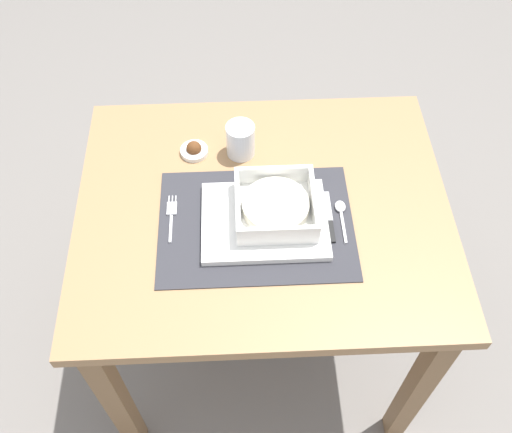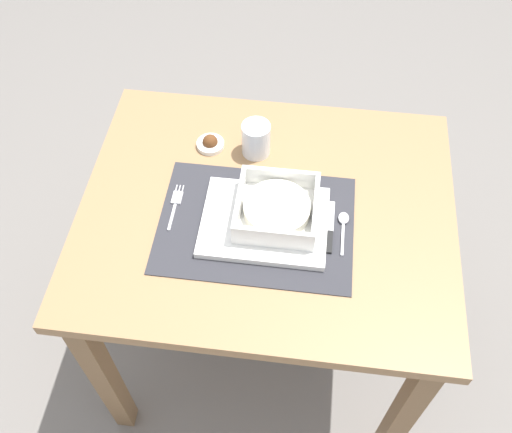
{
  "view_description": "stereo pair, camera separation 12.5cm",
  "coord_description": "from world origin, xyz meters",
  "px_view_note": "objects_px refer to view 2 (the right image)",
  "views": [
    {
      "loc": [
        -0.05,
        -0.79,
        1.74
      ],
      "look_at": [
        -0.02,
        -0.05,
        0.74
      ],
      "focal_mm": 40.49,
      "sensor_mm": 36.0,
      "label": 1
    },
    {
      "loc": [
        0.07,
        -0.78,
        1.74
      ],
      "look_at": [
        -0.02,
        -0.05,
        0.74
      ],
      "focal_mm": 40.49,
      "sensor_mm": 36.0,
      "label": 2
    }
  ],
  "objects_px": {
    "bread_knife": "(322,233)",
    "condiment_saucer": "(210,143)",
    "butter_knife": "(330,230)",
    "spoon": "(343,223)",
    "drinking_glass": "(256,140)",
    "dining_table": "(266,236)",
    "fork": "(176,204)",
    "porridge_bowl": "(277,209)"
  },
  "relations": [
    {
      "from": "drinking_glass",
      "to": "porridge_bowl",
      "type": "bearing_deg",
      "value": -70.61
    },
    {
      "from": "porridge_bowl",
      "to": "bread_knife",
      "type": "height_order",
      "value": "porridge_bowl"
    },
    {
      "from": "spoon",
      "to": "drinking_glass",
      "type": "relative_size",
      "value": 1.32
    },
    {
      "from": "spoon",
      "to": "butter_knife",
      "type": "xyz_separation_m",
      "value": [
        -0.03,
        -0.02,
        -0.0
      ]
    },
    {
      "from": "porridge_bowl",
      "to": "butter_knife",
      "type": "bearing_deg",
      "value": -7.41
    },
    {
      "from": "dining_table",
      "to": "bread_knife",
      "type": "xyz_separation_m",
      "value": [
        0.13,
        -0.06,
        0.12
      ]
    },
    {
      "from": "butter_knife",
      "to": "bread_knife",
      "type": "bearing_deg",
      "value": -146.47
    },
    {
      "from": "spoon",
      "to": "butter_knife",
      "type": "height_order",
      "value": "spoon"
    },
    {
      "from": "fork",
      "to": "drinking_glass",
      "type": "relative_size",
      "value": 1.5
    },
    {
      "from": "spoon",
      "to": "bread_knife",
      "type": "relative_size",
      "value": 0.82
    },
    {
      "from": "condiment_saucer",
      "to": "drinking_glass",
      "type": "bearing_deg",
      "value": -1.83
    },
    {
      "from": "porridge_bowl",
      "to": "drinking_glass",
      "type": "bearing_deg",
      "value": 109.39
    },
    {
      "from": "dining_table",
      "to": "bread_knife",
      "type": "distance_m",
      "value": 0.18
    },
    {
      "from": "butter_knife",
      "to": "drinking_glass",
      "type": "relative_size",
      "value": 1.62
    },
    {
      "from": "fork",
      "to": "bread_knife",
      "type": "bearing_deg",
      "value": -5.13
    },
    {
      "from": "porridge_bowl",
      "to": "butter_knife",
      "type": "xyz_separation_m",
      "value": [
        0.12,
        -0.02,
        -0.03
      ]
    },
    {
      "from": "spoon",
      "to": "drinking_glass",
      "type": "height_order",
      "value": "drinking_glass"
    },
    {
      "from": "condiment_saucer",
      "to": "dining_table",
      "type": "bearing_deg",
      "value": -47.35
    },
    {
      "from": "spoon",
      "to": "condiment_saucer",
      "type": "relative_size",
      "value": 1.69
    },
    {
      "from": "bread_knife",
      "to": "condiment_saucer",
      "type": "xyz_separation_m",
      "value": [
        -0.29,
        0.23,
        0.0
      ]
    },
    {
      "from": "spoon",
      "to": "bread_knife",
      "type": "distance_m",
      "value": 0.06
    },
    {
      "from": "porridge_bowl",
      "to": "bread_knife",
      "type": "xyz_separation_m",
      "value": [
        0.1,
        -0.03,
        -0.03
      ]
    },
    {
      "from": "bread_knife",
      "to": "condiment_saucer",
      "type": "height_order",
      "value": "condiment_saucer"
    },
    {
      "from": "porridge_bowl",
      "to": "dining_table",
      "type": "bearing_deg",
      "value": 127.95
    },
    {
      "from": "butter_knife",
      "to": "bread_knife",
      "type": "distance_m",
      "value": 0.02
    },
    {
      "from": "bread_knife",
      "to": "condiment_saucer",
      "type": "relative_size",
      "value": 2.05
    },
    {
      "from": "porridge_bowl",
      "to": "condiment_saucer",
      "type": "bearing_deg",
      "value": 131.97
    },
    {
      "from": "spoon",
      "to": "porridge_bowl",
      "type": "bearing_deg",
      "value": -173.35
    },
    {
      "from": "butter_knife",
      "to": "drinking_glass",
      "type": "xyz_separation_m",
      "value": [
        -0.19,
        0.22,
        0.03
      ]
    },
    {
      "from": "dining_table",
      "to": "condiment_saucer",
      "type": "bearing_deg",
      "value": 132.65
    },
    {
      "from": "dining_table",
      "to": "butter_knife",
      "type": "height_order",
      "value": "butter_knife"
    },
    {
      "from": "fork",
      "to": "drinking_glass",
      "type": "xyz_separation_m",
      "value": [
        0.16,
        0.19,
        0.03
      ]
    },
    {
      "from": "bread_knife",
      "to": "drinking_glass",
      "type": "bearing_deg",
      "value": 123.83
    },
    {
      "from": "fork",
      "to": "condiment_saucer",
      "type": "height_order",
      "value": "condiment_saucer"
    },
    {
      "from": "dining_table",
      "to": "butter_knife",
      "type": "relative_size",
      "value": 6.09
    },
    {
      "from": "dining_table",
      "to": "fork",
      "type": "relative_size",
      "value": 6.6
    },
    {
      "from": "dining_table",
      "to": "fork",
      "type": "height_order",
      "value": "fork"
    },
    {
      "from": "butter_knife",
      "to": "condiment_saucer",
      "type": "bearing_deg",
      "value": 148.54
    },
    {
      "from": "porridge_bowl",
      "to": "butter_knife",
      "type": "distance_m",
      "value": 0.13
    },
    {
      "from": "fork",
      "to": "spoon",
      "type": "bearing_deg",
      "value": 0.62
    },
    {
      "from": "dining_table",
      "to": "drinking_glass",
      "type": "xyz_separation_m",
      "value": [
        -0.05,
        0.17,
        0.15
      ]
    },
    {
      "from": "spoon",
      "to": "condiment_saucer",
      "type": "bearing_deg",
      "value": 153.23
    }
  ]
}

